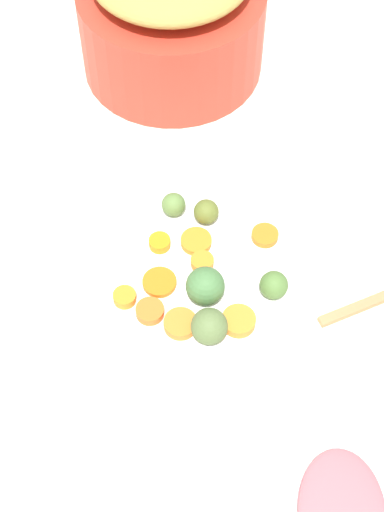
{
  "coord_description": "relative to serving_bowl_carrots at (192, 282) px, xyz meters",
  "views": [
    {
      "loc": [
        0.05,
        -0.48,
        0.86
      ],
      "look_at": [
        -0.0,
        0.01,
        0.12
      ],
      "focal_mm": 54.65,
      "sensor_mm": 36.0,
      "label": 1
    }
  ],
  "objects": [
    {
      "name": "carrot_slice_6",
      "position": [
        -0.04,
        -0.07,
        0.05
      ],
      "size": [
        0.04,
        0.04,
        0.01
      ],
      "primitive_type": "cylinder",
      "rotation": [
        0.0,
        0.0,
        1.33
      ],
      "color": "orange",
      "rests_on": "serving_bowl_carrots"
    },
    {
      "name": "brussels_sprout_1",
      "position": [
        -0.03,
        0.07,
        0.06
      ],
      "size": [
        0.03,
        0.03,
        0.03
      ],
      "primitive_type": "sphere",
      "color": "#5F8040",
      "rests_on": "serving_bowl_carrots"
    },
    {
      "name": "carrot_slice_3",
      "position": [
        -0.0,
        0.02,
        0.05
      ],
      "size": [
        0.04,
        0.04,
        0.01
      ],
      "primitive_type": "cylinder",
      "rotation": [
        0.0,
        0.0,
        6.16
      ],
      "color": "orange",
      "rests_on": "serving_bowl_carrots"
    },
    {
      "name": "carrot_slice_8",
      "position": [
        -0.03,
        -0.03,
        0.05
      ],
      "size": [
        0.05,
        0.05,
        0.01
      ],
      "primitive_type": "cylinder",
      "rotation": [
        0.0,
        0.0,
        2.78
      ],
      "color": "orange",
      "rests_on": "serving_bowl_carrots"
    },
    {
      "name": "carrot_slice_0",
      "position": [
        -0.0,
        -0.09,
        0.05
      ],
      "size": [
        0.05,
        0.05,
        0.01
      ],
      "primitive_type": "cylinder",
      "rotation": [
        0.0,
        0.0,
        2.1
      ],
      "color": "orange",
      "rests_on": "serving_bowl_carrots"
    },
    {
      "name": "brussels_sprout_4",
      "position": [
        0.01,
        0.06,
        0.06
      ],
      "size": [
        0.03,
        0.03,
        0.03
      ],
      "primitive_type": "sphere",
      "color": "olive",
      "rests_on": "serving_bowl_carrots"
    },
    {
      "name": "carrot_slice_2",
      "position": [
        0.06,
        -0.08,
        0.05
      ],
      "size": [
        0.05,
        0.05,
        0.01
      ],
      "primitive_type": "cylinder",
      "rotation": [
        0.0,
        0.0,
        0.26
      ],
      "color": "orange",
      "rests_on": "serving_bowl_carrots"
    },
    {
      "name": "carrot_slice_1",
      "position": [
        -0.04,
        0.02,
        0.05
      ],
      "size": [
        0.03,
        0.03,
        0.01
      ],
      "primitive_type": "cylinder",
      "rotation": [
        0.0,
        0.0,
        2.75
      ],
      "color": "orange",
      "rests_on": "serving_bowl_carrots"
    },
    {
      "name": "carrot_slice_4",
      "position": [
        -0.07,
        -0.06,
        0.05
      ],
      "size": [
        0.04,
        0.04,
        0.01
      ],
      "primitive_type": "cylinder",
      "rotation": [
        0.0,
        0.0,
        4.03
      ],
      "color": "orange",
      "rests_on": "serving_bowl_carrots"
    },
    {
      "name": "carrot_slice_7",
      "position": [
        0.01,
        -0.0,
        0.05
      ],
      "size": [
        0.04,
        0.04,
        0.01
      ],
      "primitive_type": "cylinder",
      "rotation": [
        0.0,
        0.0,
        3.99
      ],
      "color": "orange",
      "rests_on": "serving_bowl_carrots"
    },
    {
      "name": "brussels_sprout_0",
      "position": [
        0.09,
        -0.03,
        0.06
      ],
      "size": [
        0.03,
        0.03,
        0.03
      ],
      "primitive_type": "sphere",
      "color": "#517839",
      "rests_on": "serving_bowl_carrots"
    },
    {
      "name": "brussels_sprout_2",
      "position": [
        0.03,
        -0.09,
        0.07
      ],
      "size": [
        0.04,
        0.04,
        0.04
      ],
      "primitive_type": "sphere",
      "color": "#5A7240",
      "rests_on": "serving_bowl_carrots"
    },
    {
      "name": "metal_pot",
      "position": [
        -0.07,
        0.42,
        0.02
      ],
      "size": [
        0.27,
        0.27,
        0.14
      ],
      "primitive_type": "cylinder",
      "color": "red",
      "rests_on": "tabletop"
    },
    {
      "name": "serving_bowl_carrots",
      "position": [
        0.0,
        0.0,
        0.0
      ],
      "size": [
        0.25,
        0.25,
        0.09
      ],
      "primitive_type": "cylinder",
      "color": "white",
      "rests_on": "tabletop"
    },
    {
      "name": "brussels_sprout_3",
      "position": [
        0.02,
        -0.05,
        0.07
      ],
      "size": [
        0.04,
        0.04,
        0.04
      ],
      "primitive_type": "sphere",
      "color": "#477641",
      "rests_on": "serving_bowl_carrots"
    },
    {
      "name": "tabletop",
      "position": [
        0.0,
        -0.01,
        -0.06
      ],
      "size": [
        2.4,
        2.4,
        0.02
      ],
      "primitive_type": "cube",
      "color": "white",
      "rests_on": "ground"
    },
    {
      "name": "carrot_slice_5",
      "position": [
        0.08,
        0.04,
        0.05
      ],
      "size": [
        0.04,
        0.04,
        0.01
      ],
      "primitive_type": "cylinder",
      "rotation": [
        0.0,
        0.0,
        5.13
      ],
      "color": "orange",
      "rests_on": "serving_bowl_carrots"
    }
  ]
}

